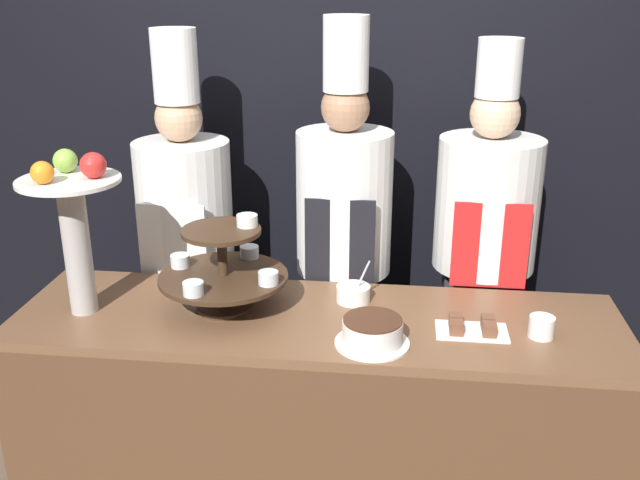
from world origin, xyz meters
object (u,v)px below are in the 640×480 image
chef_center_right (484,248)px  fruit_pedestal (74,216)px  tiered_stand (224,269)px  cake_square_tray (472,327)px  cup_white (541,327)px  cake_round (372,332)px  chef_center_left (344,237)px  serving_bowl_far (353,293)px  chef_left (187,238)px

chef_center_right → fruit_pedestal: bearing=-158.7°
tiered_stand → cake_square_tray: size_ratio=1.92×
fruit_pedestal → cup_white: bearing=-0.5°
cake_round → chef_center_left: chef_center_left is taller
fruit_pedestal → cup_white: 1.61m
cake_round → cake_square_tray: (0.33, 0.12, -0.02)m
tiered_stand → chef_center_left: bearing=51.8°
cup_white → cake_square_tray: size_ratio=0.35×
cake_square_tray → chef_center_left: (-0.48, 0.57, 0.09)m
tiered_stand → serving_bowl_far: tiered_stand is taller
cup_white → chef_center_left: chef_center_left is taller
chef_center_right → cup_white: bearing=-76.7°
cup_white → fruit_pedestal: bearing=179.5°
cake_round → chef_center_left: size_ratio=0.13×
cake_square_tray → chef_center_left: 0.75m
serving_bowl_far → chef_center_left: bearing=100.3°
serving_bowl_far → chef_center_right: bearing=36.9°
tiered_stand → fruit_pedestal: 0.54m
cake_square_tray → chef_left: (-1.15, 0.57, 0.06)m
cake_square_tray → chef_left: chef_left is taller
cup_white → cake_square_tray: cup_white is taller
cup_white → serving_bowl_far: size_ratio=0.52×
chef_center_left → cake_square_tray: bearing=-49.9°
cake_round → chef_left: chef_left is taller
serving_bowl_far → chef_center_right: chef_center_right is taller
tiered_stand → cake_round: tiered_stand is taller
fruit_pedestal → chef_left: bearing=69.8°
tiered_stand → chef_center_right: bearing=27.1°
chef_left → tiered_stand: bearing=-59.7°
fruit_pedestal → cake_square_tray: size_ratio=2.41×
tiered_stand → serving_bowl_far: bearing=13.8°
cake_round → cup_white: cake_round is taller
chef_center_left → chef_center_right: bearing=0.0°
cup_white → chef_center_left: bearing=140.7°
cake_round → chef_center_left: 0.71m
tiered_stand → serving_bowl_far: 0.48m
fruit_pedestal → chef_center_right: (1.44, 0.56, -0.27)m
cake_round → chef_left: (-0.82, 0.69, 0.03)m
fruit_pedestal → serving_bowl_far: 1.02m
serving_bowl_far → chef_center_right: 0.63m
fruit_pedestal → chef_center_right: chef_center_right is taller
cake_round → chef_center_right: chef_center_right is taller
fruit_pedestal → cake_square_tray: 1.40m
tiered_stand → cake_square_tray: tiered_stand is taller
chef_left → chef_center_left: bearing=-0.0°
tiered_stand → fruit_pedestal: (-0.49, -0.08, 0.20)m
tiered_stand → chef_center_left: size_ratio=0.24×
tiered_stand → fruit_pedestal: size_ratio=0.80×
fruit_pedestal → chef_center_left: chef_center_left is taller
cake_square_tray → chef_left: bearing=153.5°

